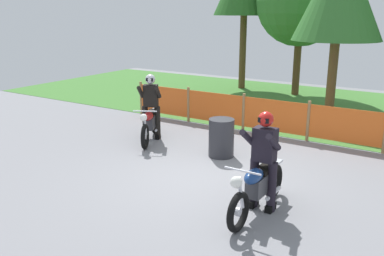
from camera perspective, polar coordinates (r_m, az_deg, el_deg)
ground at (r=8.51m, az=2.37°, el=-6.71°), size 24.00×24.00×0.02m
grass_verge at (r=15.09m, az=16.64°, el=2.71°), size 24.00×7.91×0.01m
barrier_fence at (r=11.30m, az=11.19°, el=1.63°), size 9.16×0.08×1.05m
tree_near_left at (r=16.91m, az=14.66°, el=16.35°), size 3.36×3.36×5.25m
motorcycle_lead at (r=6.94m, az=8.94°, el=-7.99°), size 0.60×2.03×0.96m
motorcycle_trailing at (r=10.70m, az=-5.75°, el=0.59°), size 1.03×1.80×0.93m
rider_lead at (r=6.95m, az=9.84°, el=-3.69°), size 0.54×0.67×1.69m
rider_trailing at (r=10.78m, az=-5.64°, el=3.24°), size 0.70×0.71×1.69m
oil_drum at (r=9.54m, az=4.02°, el=-1.34°), size 0.58×0.58×0.88m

